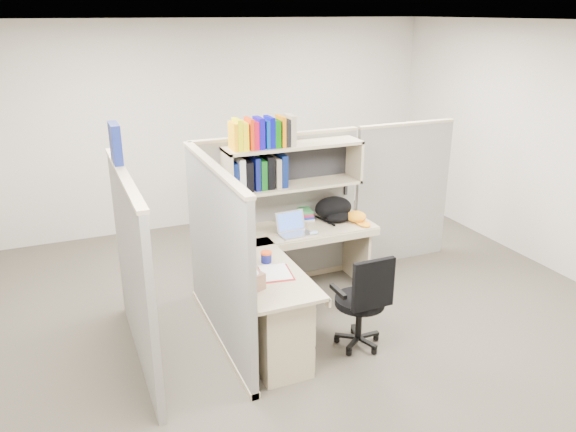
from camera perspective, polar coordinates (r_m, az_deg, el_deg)
name	(u,v)px	position (r m, az deg, el deg)	size (l,w,h in m)	color
ground	(312,320)	(5.46, 2.50, -10.51)	(6.00, 6.00, 0.00)	#38332B
room_shell	(315,155)	(4.84, 2.79, 6.22)	(6.00, 6.00, 6.00)	#B3ACA1
cubicle	(258,221)	(5.32, -3.02, -0.53)	(3.79, 1.84, 1.95)	slate
desk	(284,301)	(4.87, -0.37, -8.61)	(1.74, 1.75, 0.73)	tan
laptop	(295,224)	(5.43, 0.71, -0.84)	(0.30, 0.30, 0.22)	#A8A9AD
backpack	(336,209)	(5.82, 4.87, 0.68)	(0.40, 0.31, 0.24)	black
orange_cap	(356,217)	(5.83, 6.95, -0.05)	(0.20, 0.23, 0.11)	orange
snack_canister	(266,257)	(4.87, -2.23, -4.17)	(0.10, 0.10, 0.10)	navy
tissue_box	(254,277)	(4.40, -3.47, -6.16)	(0.13, 0.13, 0.21)	#956C54
mouse	(314,233)	(5.48, 2.65, -1.69)	(0.10, 0.06, 0.04)	#95B0D4
paper_cup	(285,218)	(5.74, -0.34, -0.23)	(0.08, 0.08, 0.11)	silver
book_stack	(305,214)	(5.87, 1.76, 0.20)	(0.15, 0.21, 0.10)	gray
loose_paper	(275,272)	(4.70, -1.30, -5.72)	(0.23, 0.31, 0.00)	silver
task_chair	(362,315)	(4.93, 7.48, -9.99)	(0.47, 0.44, 0.91)	black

